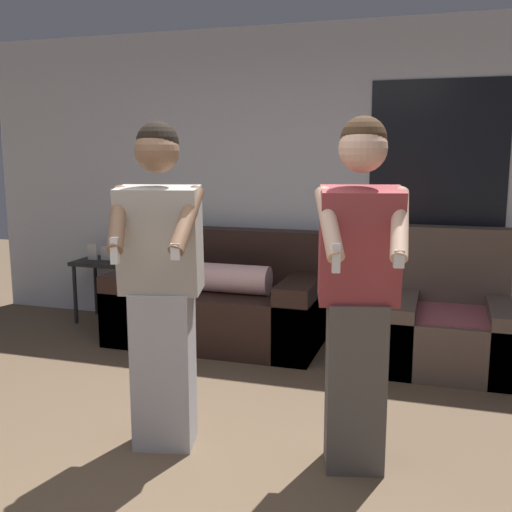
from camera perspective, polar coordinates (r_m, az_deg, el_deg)
The scene contains 6 objects.
wall_back at distance 5.37m, azimuth 4.23°, elevation 7.04°, with size 6.26×0.07×2.70m.
couch at distance 5.21m, azimuth -3.45°, elevation -4.46°, with size 1.77×0.95×0.94m.
armchair at distance 4.85m, azimuth 18.05°, elevation -6.18°, with size 0.86×0.91×1.03m.
side_table at distance 5.91m, azimuth -13.97°, elevation -1.17°, with size 0.59×0.44×0.75m.
person_left at distance 3.24m, azimuth -9.03°, elevation -2.81°, with size 0.50×0.54×1.78m.
person_right at distance 3.01m, azimuth 9.72°, elevation -3.47°, with size 0.47×0.55×1.79m.
Camera 1 is at (1.24, -2.17, 1.62)m, focal length 42.00 mm.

